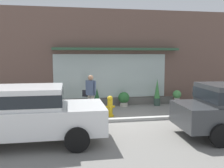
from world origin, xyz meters
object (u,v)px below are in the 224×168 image
Objects in this scene: potted_plant_trailing_edge at (207,99)px; potted_plant_doorstep at (23,105)px; fire_hydrant at (110,106)px; parked_car_white at (24,111)px; potted_plant_near_hydrant at (177,96)px; potted_plant_window_left at (157,93)px; potted_plant_window_center at (124,99)px; pedestrian_with_handbag at (90,91)px; potted_plant_low_front at (59,100)px; potted_plant_window_right at (97,98)px.

potted_plant_doorstep reaches higher than potted_plant_trailing_edge.
fire_hydrant is 0.20× the size of parked_car_white.
potted_plant_doorstep is (-0.77, 4.48, -0.66)m from parked_car_white.
potted_plant_trailing_edge is 0.68× the size of potted_plant_near_hydrant.
potted_plant_window_left is 2.80m from potted_plant_trailing_edge.
potted_plant_window_left is (2.72, 1.82, 0.21)m from fire_hydrant.
pedestrian_with_handbag is at bearing -142.57° from potted_plant_window_center.
potted_plant_trailing_edge is (2.77, 0.04, -0.38)m from potted_plant_window_left.
potted_plant_low_front is (0.84, 4.36, -0.46)m from parked_car_white.
parked_car_white reaches higher than potted_plant_low_front.
potted_plant_window_left reaches higher than potted_plant_window_center.
pedestrian_with_handbag is 3.14× the size of potted_plant_doorstep.
potted_plant_window_right is 1.71× the size of potted_plant_doorstep.
potted_plant_window_left is at bearing -2.27° from potted_plant_window_center.
potted_plant_window_left reaches higher than potted_plant_window_right.
fire_hydrant is at bearing -153.92° from potted_plant_near_hydrant.
potted_plant_window_left is at bearing 0.31° from potted_plant_doorstep.
potted_plant_near_hydrant is at bearing 34.29° from parked_car_white.
pedestrian_with_handbag is (-0.76, 0.52, 0.57)m from fire_hydrant.
parked_car_white is 8.18m from potted_plant_near_hydrant.
potted_plant_near_hydrant is (3.82, 1.87, 0.02)m from fire_hydrant.
potted_plant_trailing_edge is 7.62m from potted_plant_low_front.
potted_plant_window_center is (3.98, 4.58, -0.55)m from parked_car_white.
pedestrian_with_handbag is 1.26× the size of potted_plant_window_left.
potted_plant_window_right is (-1.33, 0.08, 0.05)m from potted_plant_window_center.
potted_plant_trailing_edge is (5.49, 1.85, -0.16)m from fire_hydrant.
potted_plant_window_left is 1.80× the size of potted_plant_near_hydrant.
potted_plant_near_hydrant is 5.94m from potted_plant_low_front.
potted_plant_low_front is at bearing -178.01° from potted_plant_near_hydrant.
potted_plant_window_right is at bearing 9.49° from potted_plant_low_front.
fire_hydrant reaches higher than potted_plant_doorstep.
potted_plant_window_right is 1.83m from potted_plant_low_front.
potted_plant_window_left is 1.45× the size of potted_plant_window_right.
potted_plant_window_right is at bearing 98.93° from fire_hydrant.
potted_plant_near_hydrant is 7.55m from potted_plant_doorstep.
pedestrian_with_handbag reaches higher than potted_plant_window_center.
fire_hydrant is 1.61× the size of potted_plant_doorstep.
potted_plant_window_left is 1.34× the size of potted_plant_low_front.
parked_car_white is at bearing -137.63° from fire_hydrant.
potted_plant_window_right reaches higher than potted_plant_doorstep.
pedestrian_with_handbag is at bearing -167.95° from potted_plant_trailing_edge.
fire_hydrant is 1.99m from potted_plant_window_right.
potted_plant_doorstep is at bearing 100.11° from parked_car_white.
parked_car_white reaches higher than potted_plant_doorstep.
pedestrian_with_handbag is 3.90m from parked_car_white.
potted_plant_window_center is 2.80m from potted_plant_near_hydrant.
potted_plant_window_left is 1.72m from potted_plant_window_center.
potted_plant_low_front is at bearing -170.51° from potted_plant_window_right.
potted_plant_low_front is (-2.12, 1.66, 0.05)m from fire_hydrant.
fire_hydrant is 0.65× the size of potted_plant_window_left.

